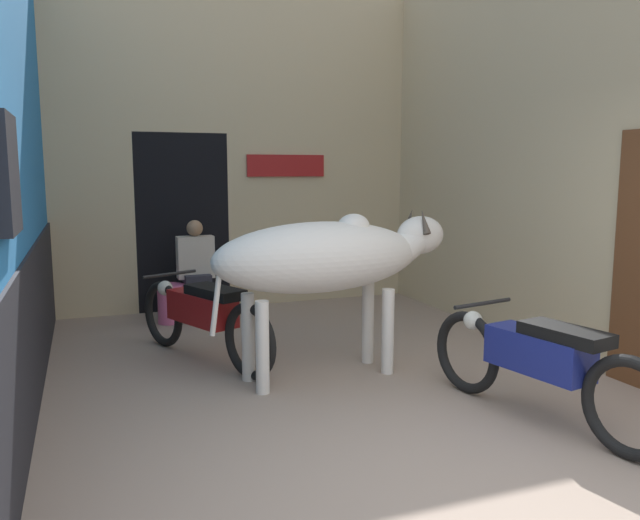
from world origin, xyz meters
TOP-DOWN VIEW (x-y plane):
  - ground_plane at (0.00, 0.00)m, footprint 30.00×30.00m
  - wall_left_shopfront at (-2.40, 2.69)m, footprint 0.25×5.39m
  - wall_back_with_doorway at (-0.26, 5.64)m, footprint 4.63×0.93m
  - wall_right_with_door at (2.40, 2.65)m, footprint 0.22×5.39m
  - cow at (0.02, 2.35)m, footprint 2.22×0.78m
  - motorcycle_near at (1.03, 0.88)m, footprint 0.62×2.02m
  - motorcycle_far at (-0.93, 3.14)m, footprint 0.94×1.95m
  - shopkeeper_seated at (-0.70, 4.79)m, footprint 0.43×0.33m
  - plastic_stool at (-1.03, 4.76)m, footprint 0.37×0.37m

SIDE VIEW (x-z plane):
  - ground_plane at x=0.00m, z-range 0.00..0.00m
  - plastic_stool at x=-1.03m, z-range 0.02..0.47m
  - motorcycle_near at x=1.03m, z-range 0.06..0.83m
  - motorcycle_far at x=-0.93m, z-range 0.06..0.83m
  - shopkeeper_seated at x=-0.70m, z-range 0.03..1.22m
  - cow at x=0.02m, z-range 0.31..1.75m
  - wall_back_with_doorway at x=-0.26m, z-range -0.34..3.83m
  - wall_left_shopfront at x=-2.40m, z-range -0.07..4.10m
  - wall_right_with_door at x=2.40m, z-range -0.03..4.14m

